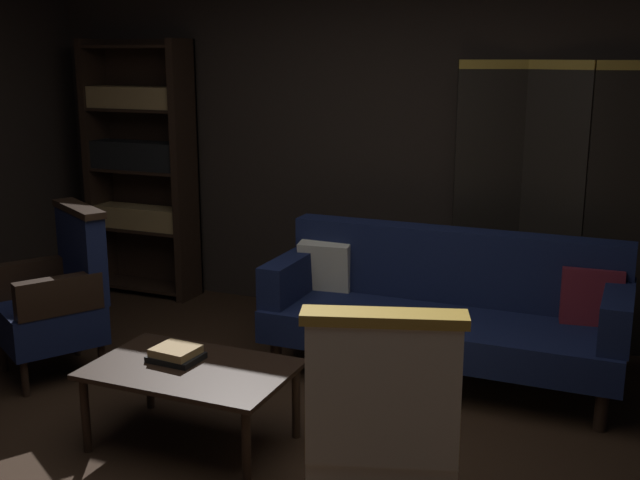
{
  "coord_description": "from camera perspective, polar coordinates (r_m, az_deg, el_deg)",
  "views": [
    {
      "loc": [
        1.6,
        -3.0,
        1.94
      ],
      "look_at": [
        0.0,
        0.8,
        0.95
      ],
      "focal_mm": 43.77,
      "sensor_mm": 36.0,
      "label": 1
    }
  ],
  "objects": [
    {
      "name": "book_tan_leather",
      "position": [
        4.06,
        -10.51,
        -7.97
      ],
      "size": [
        0.23,
        0.21,
        0.04
      ],
      "primitive_type": "cube",
      "rotation": [
        0.0,
        0.0,
        -0.09
      ],
      "color": "#9E7A47",
      "rests_on": "book_black_cloth"
    },
    {
      "name": "armchair_wing_left",
      "position": [
        5.04,
        -18.59,
        -3.94
      ],
      "size": [
        0.79,
        0.79,
        1.04
      ],
      "color": "black",
      "rests_on": "ground_plane"
    },
    {
      "name": "velvet_couch",
      "position": [
        4.81,
        9.12,
        -4.71
      ],
      "size": [
        2.12,
        0.78,
        0.88
      ],
      "color": "black",
      "rests_on": "ground_plane"
    },
    {
      "name": "coffee_table",
      "position": [
        4.0,
        -9.38,
        -9.75
      ],
      "size": [
        1.0,
        0.64,
        0.42
      ],
      "color": "black",
      "rests_on": "ground_plane"
    },
    {
      "name": "book_black_cloth",
      "position": [
        4.07,
        -10.48,
        -8.43
      ],
      "size": [
        0.26,
        0.21,
        0.03
      ],
      "primitive_type": "cube",
      "rotation": [
        0.0,
        0.0,
        -0.04
      ],
      "color": "black",
      "rests_on": "coffee_table"
    },
    {
      "name": "armchair_gilt_accent",
      "position": [
        3.16,
        4.55,
        -13.8
      ],
      "size": [
        0.73,
        0.72,
        1.04
      ],
      "color": "#B78E33",
      "rests_on": "ground_plane"
    },
    {
      "name": "back_wall",
      "position": [
        5.71,
        6.51,
        7.98
      ],
      "size": [
        7.2,
        0.1,
        2.8
      ],
      "primitive_type": "cube",
      "color": "black",
      "rests_on": "ground_plane"
    },
    {
      "name": "folding_screen",
      "position": [
        5.31,
        18.9,
        2.41
      ],
      "size": [
        1.72,
        0.29,
        1.9
      ],
      "color": "black",
      "rests_on": "ground_plane"
    },
    {
      "name": "ground_plane",
      "position": [
        3.91,
        -4.74,
        -16.26
      ],
      "size": [
        10.0,
        10.0,
        0.0
      ],
      "primitive_type": "plane",
      "color": "black"
    },
    {
      "name": "bookshelf",
      "position": [
        6.47,
        -12.92,
        5.38
      ],
      "size": [
        0.9,
        0.32,
        2.05
      ],
      "color": "black",
      "rests_on": "ground_plane"
    }
  ]
}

